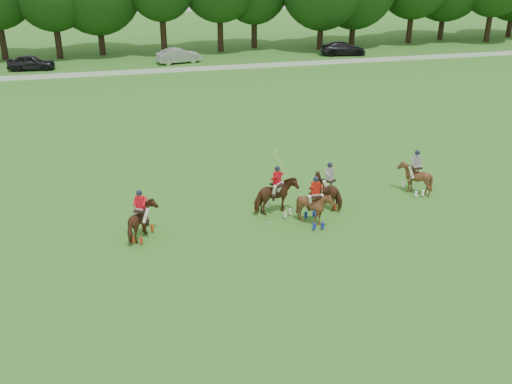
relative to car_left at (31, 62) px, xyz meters
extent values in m
plane|color=#2A681D|center=(14.02, -42.50, -0.78)|extent=(180.00, 180.00, 0.00)
cylinder|color=black|center=(-3.41, 6.42, 1.71)|extent=(0.70, 0.70, 4.98)
cylinder|color=black|center=(2.39, 5.99, 1.54)|extent=(0.70, 0.70, 4.64)
cylinder|color=black|center=(7.04, 7.02, 1.37)|extent=(0.70, 0.70, 4.31)
cylinder|color=black|center=(13.99, 5.50, 1.84)|extent=(0.70, 0.70, 5.24)
cylinder|color=black|center=(20.65, 5.74, 1.81)|extent=(0.70, 0.70, 5.19)
cylinder|color=black|center=(25.09, 7.12, 1.46)|extent=(0.70, 0.70, 4.48)
cylinder|color=black|center=(32.56, 4.32, 1.32)|extent=(0.70, 0.70, 4.21)
cylinder|color=black|center=(37.27, 5.67, 1.25)|extent=(0.70, 0.70, 4.07)
cylinder|color=black|center=(45.18, 5.88, 1.61)|extent=(0.70, 0.70, 4.79)
cylinder|color=black|center=(50.62, 7.42, 1.44)|extent=(0.70, 0.70, 4.44)
cylinder|color=black|center=(55.44, 4.24, 1.65)|extent=(0.70, 0.70, 4.86)
cylinder|color=black|center=(60.88, 7.23, 1.17)|extent=(0.70, 0.70, 3.90)
cube|color=white|center=(14.02, -4.50, -0.56)|extent=(120.00, 0.10, 0.44)
imported|color=black|center=(0.00, 0.00, 0.00)|extent=(4.74, 2.23, 1.57)
imported|color=#A9A9AF|center=(14.98, 0.00, 0.00)|extent=(5.00, 2.60, 1.57)
imported|color=black|center=(33.81, 0.00, -0.04)|extent=(5.42, 2.90, 1.50)
imported|color=#452112|center=(8.64, -38.95, 0.03)|extent=(1.68, 2.12, 1.63)
cube|color=black|center=(8.64, -38.95, 0.63)|extent=(0.65, 0.70, 0.08)
cylinder|color=tan|center=(8.38, -38.81, 0.55)|extent=(0.13, 0.20, 1.29)
imported|color=#452112|center=(15.11, -38.01, 0.11)|extent=(2.34, 2.30, 1.79)
cube|color=black|center=(15.11, -38.01, 0.77)|extent=(0.69, 0.71, 0.08)
cylinder|color=tan|center=(15.35, -37.82, 1.69)|extent=(0.50, 0.62, 1.08)
imported|color=#452112|center=(16.51, -39.50, 0.07)|extent=(1.40, 1.57, 1.71)
cube|color=black|center=(16.51, -39.50, 0.70)|extent=(0.45, 0.57, 0.08)
cylinder|color=tan|center=(16.81, -39.50, 0.62)|extent=(0.03, 0.21, 1.29)
imported|color=#452112|center=(17.82, -37.82, 0.03)|extent=(1.81, 2.10, 1.64)
cube|color=black|center=(17.82, -37.82, 0.64)|extent=(0.68, 0.71, 0.08)
cylinder|color=tan|center=(17.57, -37.99, 0.56)|extent=(0.14, 0.19, 1.29)
imported|color=#452112|center=(22.77, -37.32, 0.05)|extent=(1.42, 1.58, 1.67)
cube|color=black|center=(22.77, -37.32, 0.66)|extent=(0.47, 0.58, 0.08)
cylinder|color=tan|center=(22.47, -37.33, 0.58)|extent=(0.04, 0.21, 1.29)
sphere|color=white|center=(14.52, -38.93, -0.74)|extent=(0.09, 0.09, 0.09)
camera|label=1|loc=(8.13, -61.94, 11.45)|focal=40.00mm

